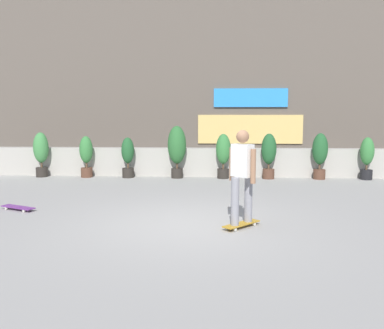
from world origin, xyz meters
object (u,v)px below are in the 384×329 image
(potted_plant_7, at_px, (367,156))
(skateboard_near_camera, at_px, (18,207))
(potted_plant_5, at_px, (269,153))
(potted_plant_1, at_px, (86,154))
(potted_plant_2, at_px, (128,156))
(potted_plant_0, at_px, (41,151))
(potted_plant_6, at_px, (320,153))
(potted_plant_3, at_px, (177,147))
(skater_foreground, at_px, (242,174))
(potted_plant_4, at_px, (223,153))

(potted_plant_7, distance_m, skateboard_near_camera, 9.82)
(potted_plant_5, bearing_deg, potted_plant_7, 0.00)
(potted_plant_1, xyz_separation_m, potted_plant_2, (1.32, 0.00, -0.03))
(potted_plant_0, distance_m, skateboard_near_camera, 4.95)
(potted_plant_0, relative_size, potted_plant_6, 1.00)
(potted_plant_3, bearing_deg, skateboard_near_camera, -121.41)
(potted_plant_2, distance_m, potted_plant_7, 7.30)
(potted_plant_5, distance_m, potted_plant_6, 1.54)
(potted_plant_0, bearing_deg, skater_foreground, -44.00)
(potted_plant_3, xyz_separation_m, skateboard_near_camera, (-2.85, -4.67, -0.89))
(potted_plant_3, height_order, potted_plant_7, potted_plant_3)
(skateboard_near_camera, bearing_deg, skater_foreground, -13.54)
(potted_plant_1, xyz_separation_m, skateboard_near_camera, (0.00, -4.67, -0.66))
(potted_plant_2, height_order, potted_plant_6, potted_plant_6)
(skater_foreground, height_order, skateboard_near_camera, skater_foreground)
(potted_plant_2, relative_size, potted_plant_7, 0.98)
(potted_plant_4, relative_size, skateboard_near_camera, 1.69)
(skater_foreground, distance_m, skateboard_near_camera, 4.72)
(potted_plant_0, distance_m, potted_plant_3, 4.30)
(skater_foreground, bearing_deg, potted_plant_2, 119.06)
(potted_plant_5, bearing_deg, potted_plant_2, 180.00)
(potted_plant_7, bearing_deg, potted_plant_4, -180.00)
(potted_plant_5, relative_size, potted_plant_6, 0.99)
(potted_plant_6, relative_size, skater_foreground, 0.83)
(potted_plant_1, xyz_separation_m, potted_plant_4, (4.29, -0.00, 0.06))
(potted_plant_0, relative_size, potted_plant_5, 1.02)
(skater_foreground, bearing_deg, potted_plant_0, 136.00)
(potted_plant_3, distance_m, potted_plant_6, 4.36)
(potted_plant_3, relative_size, skater_foreground, 0.95)
(potted_plant_7, bearing_deg, potted_plant_2, 180.00)
(potted_plant_0, height_order, skater_foreground, skater_foreground)
(potted_plant_1, distance_m, potted_plant_3, 2.86)
(potted_plant_3, xyz_separation_m, potted_plant_6, (4.36, 0.00, -0.15))
(potted_plant_2, height_order, potted_plant_4, potted_plant_4)
(potted_plant_0, distance_m, skater_foreground, 8.29)
(potted_plant_1, distance_m, potted_plant_2, 1.32)
(potted_plant_4, relative_size, potted_plant_5, 0.99)
(potted_plant_3, relative_size, potted_plant_6, 1.15)
(potted_plant_2, distance_m, potted_plant_4, 2.97)
(potted_plant_5, bearing_deg, potted_plant_3, 180.00)
(potted_plant_3, height_order, skater_foreground, skater_foreground)
(potted_plant_0, xyz_separation_m, potted_plant_3, (4.30, 0.00, 0.15))
(potted_plant_1, relative_size, skater_foreground, 0.76)
(potted_plant_7, relative_size, skater_foreground, 0.76)
(potted_plant_7, bearing_deg, potted_plant_0, 180.00)
(potted_plant_3, height_order, skateboard_near_camera, potted_plant_3)
(potted_plant_7, xyz_separation_m, skater_foreground, (-4.10, -5.76, 0.23))
(potted_plant_5, bearing_deg, potted_plant_0, 180.00)
(potted_plant_6, relative_size, skateboard_near_camera, 1.73)
(skateboard_near_camera, bearing_deg, potted_plant_1, 90.04)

